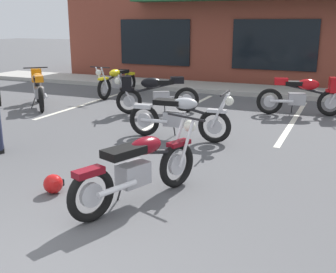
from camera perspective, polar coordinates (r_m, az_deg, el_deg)
name	(u,v)px	position (r m, az deg, el deg)	size (l,w,h in m)	color
ground_plane	(175,161)	(6.88, 0.95, -3.42)	(80.00, 80.00, 0.00)	#515154
sidewalk_kerb	(264,91)	(13.88, 12.94, 6.08)	(22.00, 1.80, 0.14)	#A8A59E
brick_storefront_building	(288,30)	(17.94, 15.99, 13.76)	(16.93, 6.75, 3.78)	brown
painted_stall_lines	(235,115)	(10.43, 9.14, 2.92)	(8.50, 4.80, 0.01)	silver
motorcycle_foreground_classic	(139,167)	(5.25, -3.92, -4.19)	(1.03, 2.02, 0.98)	black
motorcycle_red_sportbike	(39,87)	(11.83, -17.21, 6.48)	(1.62, 1.68, 0.98)	black
motorcycle_black_cruiser	(153,92)	(10.43, -2.02, 6.04)	(1.89, 1.31, 0.98)	black
motorcycle_silver_naked	(305,94)	(10.71, 18.20, 5.53)	(2.07, 0.91, 0.98)	black
motorcycle_blue_standard	(179,116)	(8.06, 1.57, 2.79)	(2.11, 0.66, 0.98)	black
motorcycle_orange_scrambler	(117,81)	(13.02, -6.94, 7.52)	(0.66, 2.11, 0.98)	black
helmet_on_pavement	(53,184)	(5.82, -15.34, -6.23)	(0.26, 0.26, 0.26)	#B71414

